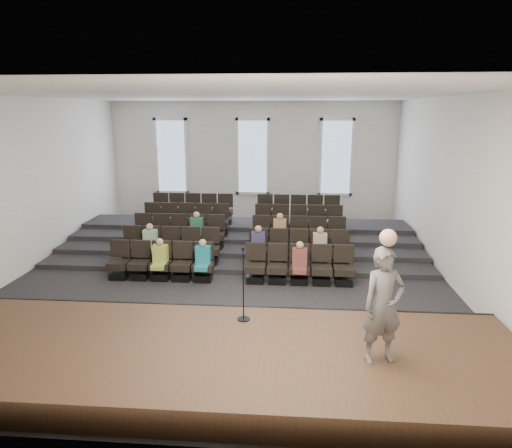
{
  "coord_description": "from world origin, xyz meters",
  "views": [
    {
      "loc": [
        1.68,
        -12.38,
        4.59
      ],
      "look_at": [
        0.66,
        0.5,
        1.38
      ],
      "focal_mm": 32.0,
      "sensor_mm": 36.0,
      "label": 1
    }
  ],
  "objects": [
    {
      "name": "ground",
      "position": [
        0.0,
        0.0,
        0.0
      ],
      "size": [
        14.0,
        14.0,
        0.0
      ],
      "primitive_type": "plane",
      "color": "black",
      "rests_on": "ground"
    },
    {
      "name": "ceiling",
      "position": [
        0.0,
        0.0,
        5.01
      ],
      "size": [
        12.0,
        14.0,
        0.02
      ],
      "primitive_type": "cube",
      "color": "white",
      "rests_on": "ground"
    },
    {
      "name": "wall_back",
      "position": [
        0.0,
        7.02,
        2.5
      ],
      "size": [
        12.0,
        0.04,
        5.0
      ],
      "primitive_type": "cube",
      "color": "silver",
      "rests_on": "ground"
    },
    {
      "name": "wall_front",
      "position": [
        0.0,
        -7.02,
        2.5
      ],
      "size": [
        12.0,
        0.04,
        5.0
      ],
      "primitive_type": "cube",
      "color": "silver",
      "rests_on": "ground"
    },
    {
      "name": "wall_left",
      "position": [
        -6.02,
        0.0,
        2.5
      ],
      "size": [
        0.04,
        14.0,
        5.0
      ],
      "primitive_type": "cube",
      "color": "silver",
      "rests_on": "ground"
    },
    {
      "name": "wall_right",
      "position": [
        6.02,
        0.0,
        2.5
      ],
      "size": [
        0.04,
        14.0,
        5.0
      ],
      "primitive_type": "cube",
      "color": "silver",
      "rests_on": "ground"
    },
    {
      "name": "stage",
      "position": [
        0.0,
        -5.1,
        0.25
      ],
      "size": [
        11.8,
        3.6,
        0.5
      ],
      "primitive_type": "cube",
      "color": "#462A1E",
      "rests_on": "ground"
    },
    {
      "name": "stage_lip",
      "position": [
        0.0,
        -3.33,
        0.25
      ],
      "size": [
        11.8,
        0.06,
        0.52
      ],
      "primitive_type": "cube",
      "color": "black",
      "rests_on": "ground"
    },
    {
      "name": "risers",
      "position": [
        0.0,
        3.17,
        0.2
      ],
      "size": [
        11.8,
        4.8,
        0.6
      ],
      "color": "black",
      "rests_on": "ground"
    },
    {
      "name": "seating_rows",
      "position": [
        -0.0,
        1.54,
        0.68
      ],
      "size": [
        6.8,
        4.7,
        1.67
      ],
      "color": "black",
      "rests_on": "ground"
    },
    {
      "name": "windows",
      "position": [
        0.0,
        6.95,
        2.7
      ],
      "size": [
        8.44,
        0.1,
        3.24
      ],
      "color": "white",
      "rests_on": "wall_back"
    },
    {
      "name": "audience",
      "position": [
        0.0,
        0.32,
        0.81
      ],
      "size": [
        5.45,
        2.64,
        1.1
      ],
      "color": "#9CAF46",
      "rests_on": "seating_rows"
    },
    {
      "name": "speaker",
      "position": [
        3.21,
        -5.31,
        1.49
      ],
      "size": [
        0.83,
        0.67,
        1.97
      ],
      "primitive_type": "imported",
      "rotation": [
        0.0,
        0.0,
        0.31
      ],
      "color": "#5A5755",
      "rests_on": "stage"
    },
    {
      "name": "mic_stand",
      "position": [
        0.76,
        -3.96,
        0.96
      ],
      "size": [
        0.26,
        0.26,
        1.53
      ],
      "color": "black",
      "rests_on": "stage"
    }
  ]
}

